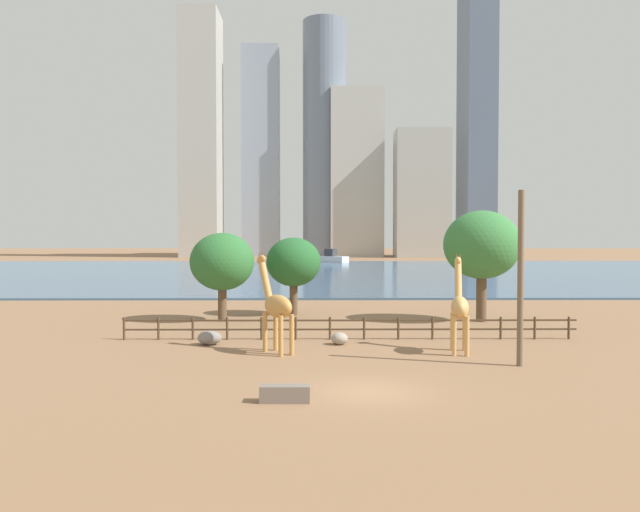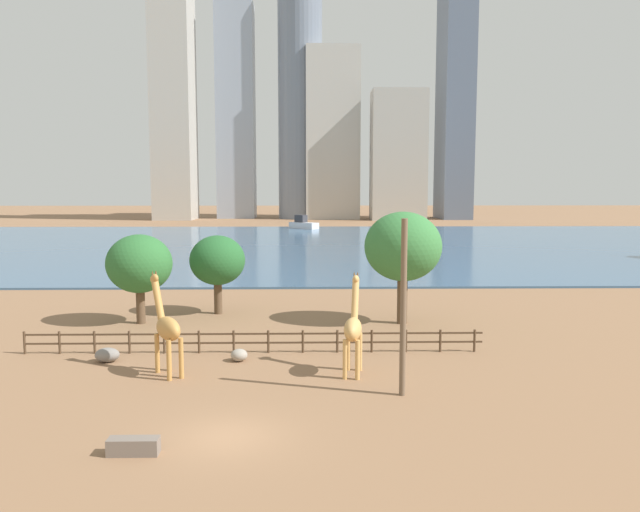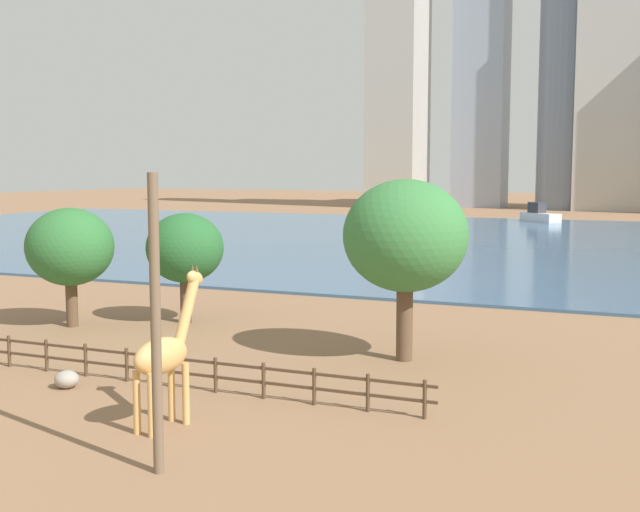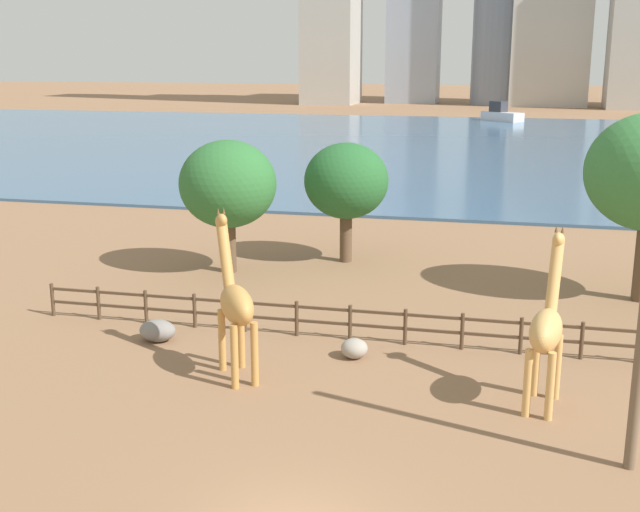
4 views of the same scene
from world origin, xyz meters
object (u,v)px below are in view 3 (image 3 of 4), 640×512
object	(u,v)px
tree_center_broad	(185,249)
giraffe_tall	(165,354)
tree_left_large	(70,247)
tree_right_tall	(405,237)
boulder_by_pole	(67,379)
boat_sailboat	(539,215)
utility_pole	(156,325)

from	to	relation	value
tree_center_broad	giraffe_tall	bearing A→B (deg)	-59.32
tree_left_large	tree_right_tall	bearing A→B (deg)	-1.02
boulder_by_pole	tree_right_tall	xyz separation A→B (m)	(10.26, 9.20, 4.98)
tree_right_tall	boat_sailboat	xyz separation A→B (m)	(-7.56, 93.68, -4.11)
tree_center_broad	tree_right_tall	bearing A→B (deg)	-14.98
utility_pole	tree_left_large	size ratio (longest dim) A/B	1.30
tree_center_broad	boulder_by_pole	bearing A→B (deg)	-76.96
utility_pole	tree_right_tall	bearing A→B (deg)	81.47
giraffe_tall	utility_pole	xyz separation A→B (m)	(2.00, -3.31, 1.67)
tree_right_tall	boat_sailboat	world-z (taller)	tree_right_tall
boulder_by_pole	tree_right_tall	bearing A→B (deg)	41.90
utility_pole	tree_center_broad	bearing A→B (deg)	120.77
tree_left_large	boulder_by_pole	bearing A→B (deg)	-50.58
utility_pole	boat_sailboat	xyz separation A→B (m)	(-5.33, 108.58, -2.82)
boulder_by_pole	tree_right_tall	world-z (taller)	tree_right_tall
boulder_by_pole	tree_right_tall	size ratio (longest dim) A/B	0.12
utility_pole	boulder_by_pole	world-z (taller)	utility_pole
giraffe_tall	tree_right_tall	size ratio (longest dim) A/B	0.65
utility_pole	boulder_by_pole	size ratio (longest dim) A/B	8.87
tree_left_large	boat_sailboat	size ratio (longest dim) A/B	0.93
tree_left_large	boat_sailboat	distance (m)	94.00
giraffe_tall	boat_sailboat	xyz separation A→B (m)	(-3.32, 105.27, -1.15)
giraffe_tall	boat_sailboat	size ratio (longest dim) A/B	0.76
tree_left_large	tree_center_broad	world-z (taller)	tree_left_large
giraffe_tall	boat_sailboat	world-z (taller)	giraffe_tall
giraffe_tall	tree_left_large	world-z (taller)	tree_left_large
tree_center_broad	boat_sailboat	distance (m)	90.36
giraffe_tall	tree_center_broad	bearing A→B (deg)	40.01
tree_right_tall	boulder_by_pole	bearing A→B (deg)	-138.10
giraffe_tall	boulder_by_pole	xyz separation A→B (m)	(-6.02, 2.38, -2.02)
tree_left_large	tree_center_broad	size ratio (longest dim) A/B	1.06
boulder_by_pole	tree_center_broad	distance (m)	13.57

